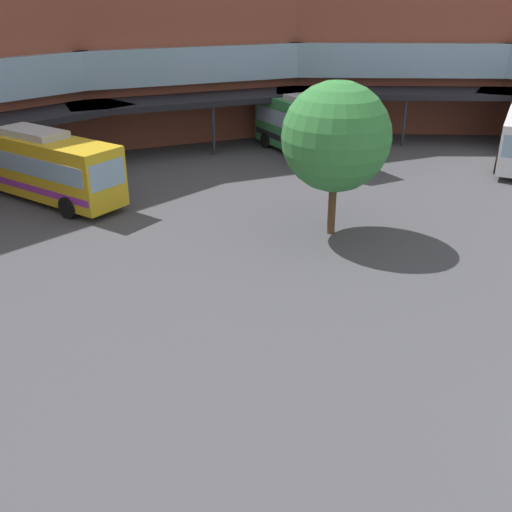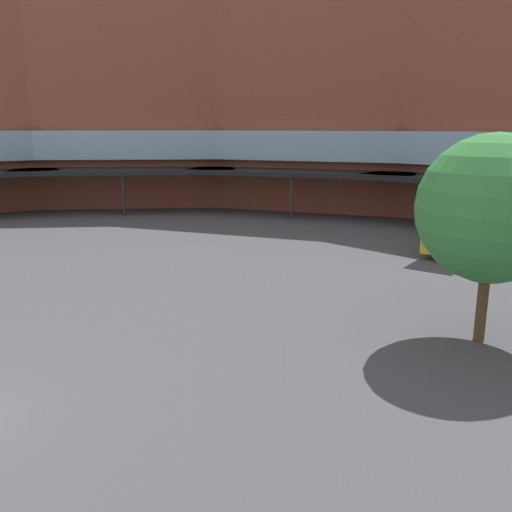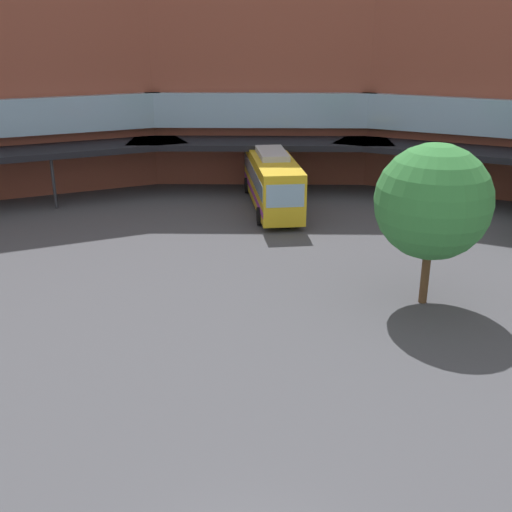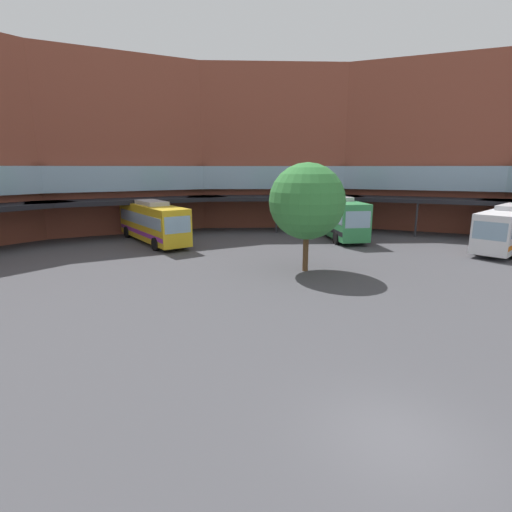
{
  "view_description": "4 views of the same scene",
  "coord_description": "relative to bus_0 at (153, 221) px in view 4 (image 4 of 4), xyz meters",
  "views": [
    {
      "loc": [
        -13.95,
        0.19,
        10.62
      ],
      "look_at": [
        -0.4,
        12.55,
        2.14
      ],
      "focal_mm": 41.23,
      "sensor_mm": 36.0,
      "label": 1
    },
    {
      "loc": [
        13.9,
        -2.76,
        7.15
      ],
      "look_at": [
        -2.63,
        14.1,
        1.41
      ],
      "focal_mm": 37.61,
      "sensor_mm": 36.0,
      "label": 2
    },
    {
      "loc": [
        0.42,
        -9.77,
        11.51
      ],
      "look_at": [
        0.01,
        15.29,
        1.94
      ],
      "focal_mm": 43.15,
      "sensor_mm": 36.0,
      "label": 3
    },
    {
      "loc": [
        -7.14,
        -6.09,
        6.69
      ],
      "look_at": [
        1.53,
        10.69,
        2.43
      ],
      "focal_mm": 27.74,
      "sensor_mm": 36.0,
      "label": 4
    }
  ],
  "objects": [
    {
      "name": "station_building",
      "position": [
        -0.81,
        -3.97,
        6.36
      ],
      "size": [
        84.98,
        41.84,
        17.38
      ],
      "color": "brown",
      "rests_on": "ground"
    },
    {
      "name": "plaza_tree",
      "position": [
        6.52,
        -14.69,
        2.64
      ],
      "size": [
        4.86,
        4.86,
        6.99
      ],
      "color": "brown",
      "rests_on": "ground"
    },
    {
      "name": "ground_plane",
      "position": [
        -0.81,
        -29.53,
        -1.91
      ],
      "size": [
        127.12,
        127.12,
        0.0
      ],
      "primitive_type": "plane",
      "color": "#47474C"
    },
    {
      "name": "bus_3",
      "position": [
        16.44,
        -5.55,
        0.1
      ],
      "size": [
        5.7,
        10.34,
        3.97
      ],
      "rotation": [
        0.0,
        0.0,
        4.38
      ],
      "color": "#338C4C",
      "rests_on": "ground"
    },
    {
      "name": "bus_2",
      "position": [
        25.73,
        -16.55,
        -0.04
      ],
      "size": [
        12.62,
        6.2,
        3.68
      ],
      "rotation": [
        0.0,
        0.0,
        3.45
      ],
      "color": "white",
      "rests_on": "ground"
    },
    {
      "name": "bus_0",
      "position": [
        0.0,
        0.0,
        0.0
      ],
      "size": [
        3.93,
        11.24,
        3.77
      ],
      "rotation": [
        0.0,
        0.0,
        4.84
      ],
      "color": "gold",
      "rests_on": "ground"
    }
  ]
}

